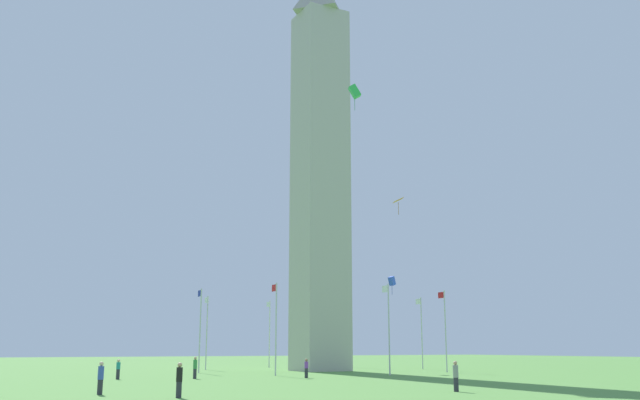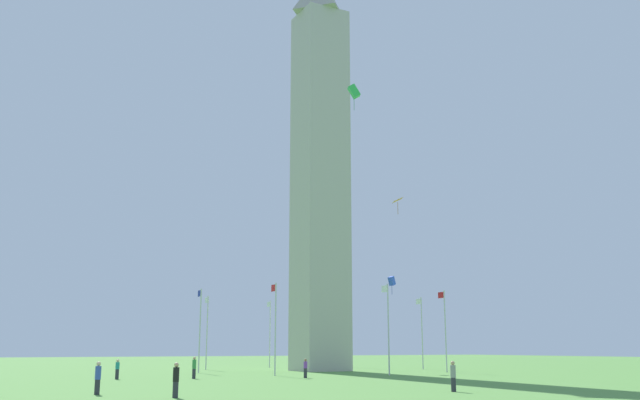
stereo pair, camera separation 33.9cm
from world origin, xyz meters
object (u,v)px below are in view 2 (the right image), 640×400
at_px(flagpole_e, 200,326).
at_px(flagpole_w, 422,330).
at_px(person_gray_shirt, 453,376).
at_px(flagpole_sw, 445,327).
at_px(flagpole_s, 388,325).
at_px(person_black_shirt, 176,380).
at_px(kite_orange_diamond, 398,201).
at_px(person_blue_shirt, 98,378).
at_px(flagpole_ne, 207,329).
at_px(person_green_shirt, 194,368).
at_px(person_purple_shirt, 305,368).
at_px(flagpole_se, 275,324).
at_px(kite_blue_box, 392,281).
at_px(flagpole_nw, 352,331).
at_px(flagpole_n, 270,331).
at_px(kite_green_box, 354,92).
at_px(person_teal_shirt, 117,369).
at_px(obelisk_monument, 320,160).

bearing_deg(flagpole_e, flagpole_w, -90.00).
bearing_deg(person_gray_shirt, flagpole_sw, 8.36).
xyz_separation_m(flagpole_s, person_black_shirt, (-19.74, 25.96, -3.75)).
bearing_deg(flagpole_s, kite_orange_diamond, -166.68).
relative_size(flagpole_s, person_blue_shirt, 4.79).
bearing_deg(flagpole_ne, person_gray_shirt, 179.57).
bearing_deg(person_green_shirt, flagpole_e, 31.51).
bearing_deg(person_purple_shirt, flagpole_se, 56.49).
relative_size(person_black_shirt, kite_blue_box, 0.90).
distance_m(flagpole_se, kite_orange_diamond, 16.46).
bearing_deg(flagpole_ne, flagpole_w, -112.50).
bearing_deg(person_blue_shirt, flagpole_e, 25.21).
bearing_deg(person_gray_shirt, kite_blue_box, 17.92).
xyz_separation_m(flagpole_s, person_blue_shirt, (-15.27, 29.05, -3.75)).
relative_size(flagpole_e, person_blue_shirt, 4.79).
distance_m(flagpole_nw, person_black_shirt, 56.35).
bearing_deg(flagpole_n, flagpole_e, 135.00).
xyz_separation_m(flagpole_ne, kite_orange_diamond, (-25.21, -10.17, 11.67)).
bearing_deg(flagpole_w, person_green_shirt, 111.30).
height_order(flagpole_n, flagpole_w, same).
relative_size(flagpole_e, flagpole_s, 1.00).
height_order(person_black_shirt, kite_green_box, kite_green_box).
distance_m(person_green_shirt, person_teal_shirt, 6.14).
bearing_deg(kite_blue_box, person_black_shirt, 130.60).
xyz_separation_m(kite_orange_diamond, kite_blue_box, (8.39, -4.69, -6.79)).
xyz_separation_m(person_blue_shirt, person_purple_shirt, (13.56, -19.52, -0.09)).
bearing_deg(kite_green_box, person_gray_shirt, 163.53).
distance_m(person_green_shirt, person_black_shirt, 22.40).
distance_m(person_black_shirt, kite_blue_box, 41.74).
xyz_separation_m(flagpole_sw, person_green_shirt, (-2.74, 28.10, -3.74)).
bearing_deg(flagpole_s, flagpole_w, -45.00).
xyz_separation_m(flagpole_e, flagpole_nw, (9.80, -23.66, 0.00)).
height_order(flagpole_n, flagpole_sw, same).
bearing_deg(obelisk_monument, person_teal_shirt, 113.73).
bearing_deg(flagpole_ne, flagpole_nw, -90.00).
distance_m(person_blue_shirt, person_teal_shirt, 19.10).
xyz_separation_m(flagpole_w, person_teal_shirt, (-10.67, 38.00, -3.84)).
relative_size(person_black_shirt, person_purple_shirt, 1.11).
xyz_separation_m(person_teal_shirt, kite_blue_box, (3.65, -29.20, 8.72)).
height_order(flagpole_s, kite_orange_diamond, kite_orange_diamond).
bearing_deg(flagpole_e, person_teal_shirt, 136.04).
relative_size(flagpole_e, person_purple_shirt, 5.31).
bearing_deg(person_blue_shirt, flagpole_n, 18.70).
bearing_deg(kite_blue_box, person_blue_shirt, 122.97).
distance_m(kite_orange_diamond, kite_blue_box, 11.77).
xyz_separation_m(flagpole_n, person_teal_shirt, (-24.53, 24.15, -3.84)).
bearing_deg(person_teal_shirt, flagpole_sw, -12.28).
distance_m(flagpole_w, person_purple_shirt, 28.36).
bearing_deg(flagpole_se, person_teal_shirt, 93.47).
bearing_deg(flagpole_se, flagpole_nw, -45.00).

